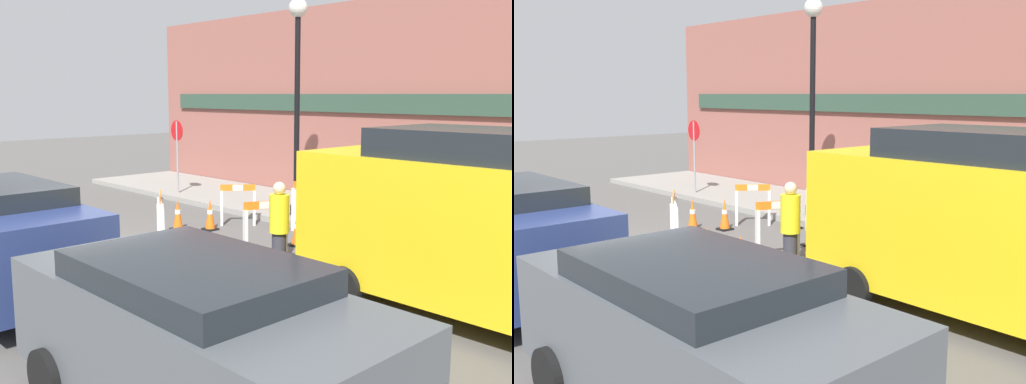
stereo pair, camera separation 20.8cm
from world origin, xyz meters
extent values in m
plane|color=#565451|center=(0.00, 0.00, 0.00)|extent=(60.00, 60.00, 0.00)
cube|color=gray|center=(0.00, 6.13, 0.07)|extent=(18.00, 3.26, 0.14)
cube|color=#93564C|center=(0.00, 7.84, 2.75)|extent=(18.00, 0.12, 5.50)
cube|color=#2D4738|center=(0.00, 7.73, 2.80)|extent=(16.20, 0.10, 0.50)
cylinder|color=black|center=(0.10, 5.15, 0.26)|extent=(0.29, 0.29, 0.24)
cylinder|color=black|center=(0.10, 5.15, 2.49)|extent=(0.13, 0.13, 4.70)
sphere|color=silver|center=(0.10, 5.15, 5.01)|extent=(0.44, 0.44, 0.44)
cylinder|color=gray|center=(-4.57, 4.99, 1.20)|extent=(0.06, 0.06, 2.12)
cylinder|color=red|center=(-4.57, 4.99, 1.99)|extent=(0.60, 0.05, 0.60)
cube|color=white|center=(2.08, 1.71, 0.50)|extent=(0.14, 0.11, 0.99)
cube|color=white|center=(2.39, 2.41, 0.50)|extent=(0.14, 0.11, 0.99)
cube|color=orange|center=(2.24, 2.06, 1.07)|extent=(0.36, 0.76, 0.15)
cube|color=white|center=(2.24, 2.06, 1.07)|extent=(0.13, 0.24, 0.13)
cube|color=white|center=(1.71, 4.12, 0.49)|extent=(0.09, 0.14, 0.98)
cube|color=white|center=(0.84, 4.31, 0.49)|extent=(0.09, 0.14, 0.98)
cube|color=orange|center=(1.27, 4.21, 1.05)|extent=(0.94, 0.23, 0.15)
cube|color=white|center=(1.27, 4.21, 1.05)|extent=(0.29, 0.09, 0.14)
cube|color=white|center=(-0.20, 4.04, 0.41)|extent=(0.14, 0.13, 0.82)
cube|color=white|center=(-0.68, 3.45, 0.41)|extent=(0.14, 0.13, 0.82)
cube|color=orange|center=(-0.44, 3.74, 0.90)|extent=(0.54, 0.65, 0.15)
cube|color=white|center=(-0.44, 3.74, 0.90)|extent=(0.18, 0.21, 0.14)
cube|color=white|center=(-0.27, 1.49, 0.48)|extent=(0.12, 0.14, 0.96)
cube|color=white|center=(0.37, 1.04, 0.48)|extent=(0.12, 0.14, 0.96)
cube|color=orange|center=(0.05, 1.27, 1.03)|extent=(0.71, 0.50, 0.15)
cube|color=white|center=(0.05, 1.27, 1.03)|extent=(0.22, 0.17, 0.14)
cube|color=black|center=(1.46, 1.04, 0.02)|extent=(0.30, 0.30, 0.04)
cone|color=orange|center=(1.46, 1.04, 0.36)|extent=(0.23, 0.23, 0.64)
cylinder|color=white|center=(1.46, 1.04, 0.39)|extent=(0.13, 0.13, 0.09)
cube|color=black|center=(-1.02, 2.44, 0.02)|extent=(0.30, 0.30, 0.04)
cone|color=orange|center=(-1.02, 2.44, 0.38)|extent=(0.23, 0.22, 0.68)
cylinder|color=white|center=(-1.02, 2.44, 0.41)|extent=(0.13, 0.13, 0.10)
cube|color=black|center=(0.46, 4.22, 0.02)|extent=(0.30, 0.30, 0.04)
cone|color=orange|center=(0.46, 4.22, 0.25)|extent=(0.22, 0.22, 0.42)
cylinder|color=white|center=(0.46, 4.22, 0.27)|extent=(0.13, 0.13, 0.06)
cube|color=black|center=(1.77, 1.57, 0.02)|extent=(0.30, 0.30, 0.04)
cone|color=orange|center=(1.77, 1.57, 0.27)|extent=(0.23, 0.23, 0.46)
cylinder|color=white|center=(1.77, 1.57, 0.29)|extent=(0.13, 0.13, 0.06)
cube|color=black|center=(1.81, 3.36, 0.02)|extent=(0.30, 0.30, 0.04)
cone|color=orange|center=(1.81, 3.36, 0.37)|extent=(0.23, 0.22, 0.66)
cylinder|color=white|center=(1.81, 3.36, 0.40)|extent=(0.13, 0.13, 0.09)
cube|color=black|center=(-0.51, 2.96, 0.02)|extent=(0.30, 0.30, 0.04)
cone|color=orange|center=(-0.51, 2.96, 0.38)|extent=(0.23, 0.22, 0.69)
cylinder|color=white|center=(-0.51, 2.96, 0.42)|extent=(0.13, 0.13, 0.10)
cylinder|color=#33333D|center=(3.04, 1.61, 0.38)|extent=(0.32, 0.32, 0.77)
cylinder|color=yellow|center=(3.04, 1.61, 1.09)|extent=(0.45, 0.45, 0.64)
sphere|color=beige|center=(3.04, 1.61, 1.51)|extent=(0.29, 0.29, 0.21)
cylinder|color=black|center=(2.21, -1.36, 0.30)|extent=(0.60, 0.18, 0.60)
cylinder|color=black|center=(-0.40, -1.36, 0.30)|extent=(0.60, 0.18, 0.60)
cube|color=#4C5156|center=(5.77, -2.22, 0.83)|extent=(4.10, 1.67, 1.06)
cube|color=#1E2328|center=(5.77, -2.22, 1.36)|extent=(2.26, 1.54, 0.49)
cylinder|color=black|center=(4.50, -1.39, 0.30)|extent=(0.60, 0.18, 0.60)
cylinder|color=black|center=(4.50, -3.06, 0.30)|extent=(0.60, 0.18, 0.60)
cube|color=yellow|center=(6.26, 2.24, 1.25)|extent=(5.06, 1.91, 1.90)
cube|color=#1E2328|center=(6.26, 2.24, 2.20)|extent=(2.78, 1.76, 0.79)
cylinder|color=black|center=(4.69, 3.19, 0.30)|extent=(0.60, 0.18, 0.60)
cylinder|color=black|center=(4.69, 1.28, 0.30)|extent=(0.60, 0.18, 0.60)
camera|label=1|loc=(9.91, -5.30, 3.05)|focal=42.00mm
camera|label=2|loc=(10.05, -5.15, 3.05)|focal=42.00mm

